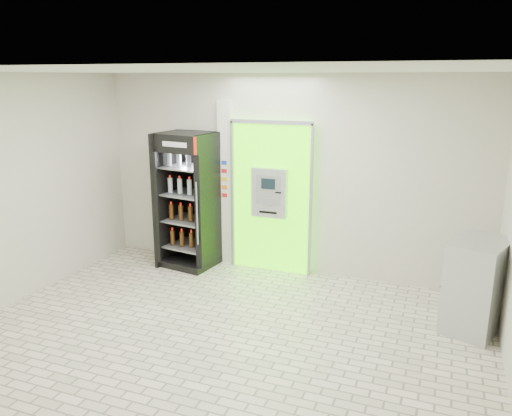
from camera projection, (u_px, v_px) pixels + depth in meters
The scene contains 6 objects.
ground at pixel (217, 344), 5.66m from camera, with size 6.00×6.00×0.00m, color beige.
room_shell at pixel (214, 186), 5.19m from camera, with size 6.00×6.00×6.00m.
atm_assembly at pixel (272, 197), 7.61m from camera, with size 1.30×0.24×2.33m.
pillar at pixel (226, 184), 7.88m from camera, with size 0.22×0.11×2.60m.
beverage_cooler at pixel (189, 203), 7.85m from camera, with size 0.89×0.84×2.12m.
steel_cabinet at pixel (477, 285), 5.89m from camera, with size 0.82×0.97×1.11m.
Camera 1 is at (2.24, -4.58, 2.94)m, focal length 35.00 mm.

